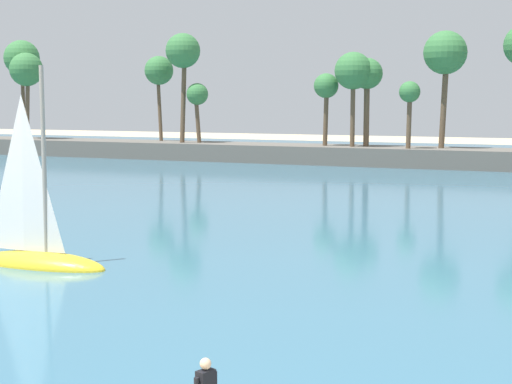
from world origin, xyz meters
TOP-DOWN VIEW (x-y plane):
  - sea at (0.00, 58.67)m, footprint 220.00×101.45m
  - palm_headland at (-4.21, 69.50)m, footprint 119.09×6.54m
  - sailboat_toward_headland at (-10.29, 19.37)m, footprint 5.57×1.83m

SIDE VIEW (x-z plane):
  - sea at x=0.00m, z-range 0.00..0.06m
  - sailboat_toward_headland at x=-10.29m, z-range -3.22..4.78m
  - palm_headland at x=-4.21m, z-range -3.00..10.13m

